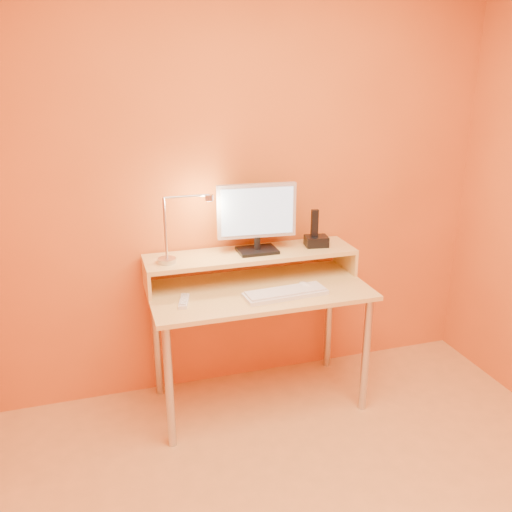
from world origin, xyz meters
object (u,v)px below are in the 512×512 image
object	(u,v)px
lamp_base	(167,260)
phone_dock	(316,241)
remote_control	(184,301)
keyboard	(286,294)
monitor_panel	(257,211)
mouse	(306,286)

from	to	relation	value
lamp_base	phone_dock	distance (m)	0.88
phone_dock	remote_control	world-z (taller)	phone_dock
phone_dock	keyboard	bearing A→B (deg)	-127.52
lamp_base	keyboard	size ratio (longest dim) A/B	0.22
monitor_panel	lamp_base	world-z (taller)	monitor_panel
keyboard	mouse	bearing A→B (deg)	16.40
keyboard	remote_control	xyz separation A→B (m)	(-0.53, 0.07, -0.00)
mouse	phone_dock	bearing A→B (deg)	46.25
mouse	remote_control	xyz separation A→B (m)	(-0.67, 0.02, -0.01)
keyboard	lamp_base	bearing A→B (deg)	152.18
keyboard	remote_control	bearing A→B (deg)	168.93
monitor_panel	remote_control	xyz separation A→B (m)	(-0.46, -0.23, -0.39)
phone_dock	remote_control	bearing A→B (deg)	-156.98
monitor_panel	mouse	xyz separation A→B (m)	(0.20, -0.25, -0.38)
monitor_panel	lamp_base	xyz separation A→B (m)	(-0.52, -0.04, -0.23)
monitor_panel	lamp_base	size ratio (longest dim) A/B	4.45
remote_control	monitor_panel	bearing A→B (deg)	41.87
lamp_base	mouse	bearing A→B (deg)	-16.12
keyboard	remote_control	world-z (taller)	keyboard
lamp_base	phone_dock	bearing A→B (deg)	1.96
monitor_panel	remote_control	bearing A→B (deg)	-149.12
keyboard	mouse	world-z (taller)	mouse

